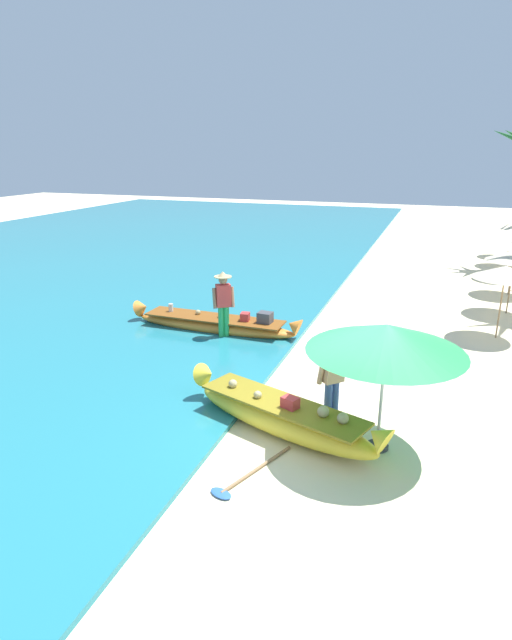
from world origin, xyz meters
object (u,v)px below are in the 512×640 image
(person_vendor_hatted, at_px, (223,301))
(boat_yellow_foreground, at_px, (282,416))
(boat_orange_midground, at_px, (215,324))
(paddle, at_px, (245,477))
(patio_umbrella_large, at_px, (386,338))
(person_tourist_customer, at_px, (332,378))

(person_vendor_hatted, bearing_deg, boat_yellow_foreground, -55.22)
(boat_orange_midground, bearing_deg, paddle, -62.44)
(person_vendor_hatted, xyz_separation_m, patio_umbrella_large, (4.37, -3.89, 0.88))
(person_tourist_customer, bearing_deg, patio_umbrella_large, -29.92)
(boat_yellow_foreground, height_order, boat_orange_midground, boat_yellow_foreground)
(person_vendor_hatted, relative_size, patio_umbrella_large, 0.72)
(boat_orange_midground, distance_m, person_tourist_customer, 5.48)
(person_tourist_customer, bearing_deg, paddle, -112.95)
(boat_orange_midground, bearing_deg, person_tourist_customer, -44.14)
(boat_orange_midground, height_order, paddle, boat_orange_midground)
(person_tourist_customer, height_order, patio_umbrella_large, patio_umbrella_large)
(patio_umbrella_large, bearing_deg, paddle, -139.11)
(person_vendor_hatted, height_order, paddle, person_vendor_hatted)
(person_tourist_customer, xyz_separation_m, patio_umbrella_large, (0.89, -0.51, 1.03))
(patio_umbrella_large, bearing_deg, person_tourist_customer, 150.08)
(boat_yellow_foreground, distance_m, person_vendor_hatted, 4.87)
(person_vendor_hatted, bearing_deg, paddle, -64.20)
(boat_orange_midground, height_order, person_tourist_customer, person_tourist_customer)
(patio_umbrella_large, relative_size, paddle, 1.50)
(boat_orange_midground, distance_m, person_vendor_hatted, 0.99)
(person_tourist_customer, height_order, paddle, person_tourist_customer)
(boat_yellow_foreground, xyz_separation_m, patio_umbrella_large, (1.62, 0.07, 1.61))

